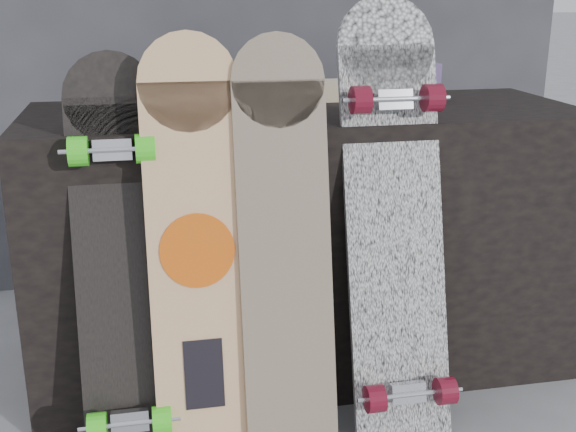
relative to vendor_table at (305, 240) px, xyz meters
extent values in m
cube|color=black|center=(0.00, 0.00, 0.00)|extent=(1.60, 0.60, 0.80)
cube|color=#4A366E|center=(-0.33, 0.02, 0.45)|extent=(0.18, 0.12, 0.10)
cube|color=#4A366E|center=(0.34, 0.07, 0.46)|extent=(0.14, 0.14, 0.12)
cube|color=#D1B78C|center=(0.14, 0.16, 0.43)|extent=(0.22, 0.10, 0.06)
cube|color=beige|center=(-0.36, -0.41, 0.06)|extent=(0.24, 0.21, 0.93)
cylinder|color=beige|center=(-0.36, -0.32, 0.53)|extent=(0.24, 0.06, 0.23)
cylinder|color=#E2580E|center=(-0.36, -0.41, 0.14)|extent=(0.18, 0.04, 0.18)
cube|color=black|center=(-0.36, -0.47, -0.16)|extent=(0.09, 0.04, 0.17)
cube|color=#C9AB89|center=(-0.15, -0.43, 0.06)|extent=(0.23, 0.22, 0.93)
cylinder|color=#C9AB89|center=(-0.15, -0.33, 0.53)|extent=(0.23, 0.06, 0.23)
cube|color=white|center=(0.15, -0.36, 0.10)|extent=(0.26, 0.29, 1.00)
cylinder|color=white|center=(0.15, -0.23, 0.59)|extent=(0.26, 0.08, 0.25)
cube|color=silver|center=(0.15, -0.50, -0.25)|extent=(0.09, 0.04, 0.06)
cylinder|color=#5E0D1D|center=(0.06, -0.52, -0.24)|extent=(0.05, 0.07, 0.07)
cylinder|color=#5E0D1D|center=(0.25, -0.52, -0.24)|extent=(0.05, 0.07, 0.07)
cube|color=silver|center=(0.15, -0.31, 0.47)|extent=(0.09, 0.04, 0.06)
cylinder|color=#5E0D1D|center=(0.06, -0.33, 0.47)|extent=(0.05, 0.07, 0.07)
cylinder|color=#5E0D1D|center=(0.25, -0.33, 0.47)|extent=(0.05, 0.07, 0.07)
cube|color=black|center=(-0.54, -0.35, 0.04)|extent=(0.22, 0.22, 0.89)
cylinder|color=black|center=(-0.54, -0.24, 0.49)|extent=(0.22, 0.07, 0.22)
cube|color=silver|center=(-0.54, -0.47, -0.27)|extent=(0.09, 0.04, 0.06)
cylinder|color=#3EE620|center=(-0.62, -0.48, -0.26)|extent=(0.04, 0.07, 0.07)
cylinder|color=#3EE620|center=(-0.46, -0.48, -0.26)|extent=(0.05, 0.07, 0.07)
cube|color=silver|center=(-0.54, -0.32, 0.37)|extent=(0.09, 0.04, 0.06)
cylinder|color=#3EE620|center=(-0.62, -0.34, 0.38)|extent=(0.04, 0.07, 0.07)
cylinder|color=#3EE620|center=(-0.46, -0.34, 0.38)|extent=(0.05, 0.07, 0.07)
camera|label=1|loc=(-0.46, -2.03, 0.74)|focal=45.00mm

